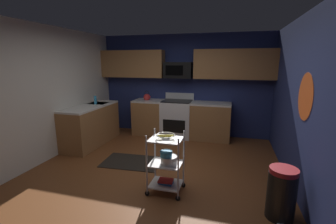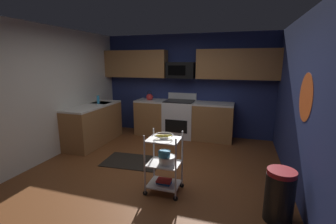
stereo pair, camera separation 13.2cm
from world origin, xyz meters
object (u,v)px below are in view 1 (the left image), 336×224
rolling_cart (166,163)px  fruit_bowl (166,136)px  mixing_bowl_large (169,159)px  oven_range (177,118)px  microwave (178,70)px  dish_soap_bottle (95,100)px  book_stack (166,182)px  trash_can (281,194)px  mixing_bowl_small (166,154)px  kettle (147,97)px

rolling_cart → fruit_bowl: 0.43m
mixing_bowl_large → oven_range: bearing=100.9°
microwave → rolling_cart: size_ratio=0.77×
dish_soap_bottle → book_stack: bearing=-37.8°
rolling_cart → trash_can: rolling_cart is taller
mixing_bowl_small → trash_can: size_ratio=0.28×
book_stack → oven_range: bearing=99.9°
oven_range → kettle: bearing=-179.7°
oven_range → trash_can: bearing=-54.9°
microwave → mixing_bowl_small: (0.48, -2.78, -1.08)m
fruit_bowl → book_stack: fruit_bowl is taller
oven_range → microwave: size_ratio=1.57×
oven_range → rolling_cart: 2.68m
fruit_bowl → dish_soap_bottle: (-2.24, 1.74, 0.14)m
rolling_cart → dish_soap_bottle: 2.89m
book_stack → kettle: kettle is taller
mixing_bowl_small → kettle: (-1.29, 2.67, 0.38)m
microwave → kettle: microwave is taller
book_stack → fruit_bowl: bearing=146.3°
oven_range → book_stack: 2.70m
microwave → trash_can: microwave is taller
mixing_bowl_large → trash_can: trash_can is taller
rolling_cart → dish_soap_bottle: bearing=142.2°
fruit_bowl → mixing_bowl_large: size_ratio=1.08×
book_stack → dish_soap_bottle: size_ratio=1.12×
oven_range → trash_can: 3.47m
mixing_bowl_large → trash_can: size_ratio=0.38×
oven_range → microwave: microwave is taller
book_stack → rolling_cart: bearing=0.0°
dish_soap_bottle → mixing_bowl_large: bearing=-37.2°
oven_range → microwave: 1.23m
oven_range → book_stack: bearing=-80.1°
rolling_cart → book_stack: (0.00, 0.00, -0.29)m
rolling_cart → kettle: kettle is taller
oven_range → mixing_bowl_small: 2.72m
book_stack → trash_can: trash_can is taller
mixing_bowl_large → rolling_cart: bearing=180.0°
mixing_bowl_large → trash_can: (1.49, -0.19, -0.19)m
microwave → mixing_bowl_large: (0.51, -2.75, -1.18)m
rolling_cart → dish_soap_bottle: dish_soap_bottle is taller
book_stack → mixing_bowl_small: bearing=-64.5°
trash_can → dish_soap_bottle: bearing=153.0°
rolling_cart → mixing_bowl_large: size_ratio=3.63×
book_stack → dish_soap_bottle: bearing=142.2°
mixing_bowl_small → book_stack: mixing_bowl_small is taller
mixing_bowl_small → trash_can: 1.55m
kettle → dish_soap_bottle: bearing=-136.8°
mixing_bowl_large → kettle: bearing=116.6°
rolling_cart → dish_soap_bottle: (-2.24, 1.74, 0.57)m
mixing_bowl_small → oven_range: bearing=100.1°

